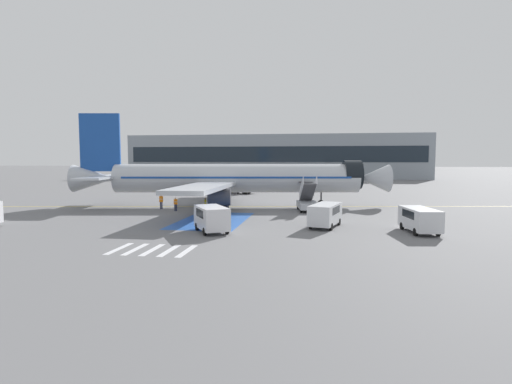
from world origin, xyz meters
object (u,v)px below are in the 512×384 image
at_px(terminal_building, 275,157).
at_px(ground_crew_3, 228,202).
at_px(service_van_2, 420,218).
at_px(ground_crew_2, 176,203).
at_px(service_van_3, 212,217).
at_px(ground_crew_0, 205,204).
at_px(boarding_stairs_forward, 308,202).
at_px(ground_crew_1, 161,200).
at_px(fuel_tanker, 232,184).
at_px(airliner, 231,178).
at_px(service_van_1, 325,213).

bearing_deg(terminal_building, ground_crew_3, -87.55).
bearing_deg(service_van_2, ground_crew_2, -31.11).
height_order(service_van_3, ground_crew_0, service_van_3).
distance_m(boarding_stairs_forward, ground_crew_2, 15.61).
bearing_deg(ground_crew_0, boarding_stairs_forward, -92.34).
bearing_deg(ground_crew_1, fuel_tanker, -104.43).
relative_size(fuel_tanker, service_van_3, 1.88).
bearing_deg(boarding_stairs_forward, ground_crew_3, 175.35).
relative_size(ground_crew_1, ground_crew_3, 1.10).
height_order(ground_crew_1, terminal_building, terminal_building).
bearing_deg(ground_crew_0, terminal_building, -13.83).
distance_m(boarding_stairs_forward, terminal_building, 84.22).
xyz_separation_m(boarding_stairs_forward, fuel_tanker, (-14.14, 22.45, 0.67)).
relative_size(boarding_stairs_forward, ground_crew_0, 3.44).
relative_size(airliner, service_van_1, 7.81).
relative_size(airliner, service_van_3, 8.69).
height_order(ground_crew_3, terminal_building, terminal_building).
bearing_deg(terminal_building, service_van_2, -76.69).
distance_m(service_van_2, service_van_3, 17.29).
distance_m(boarding_stairs_forward, service_van_2, 16.01).
bearing_deg(ground_crew_1, ground_crew_2, 145.29).
distance_m(ground_crew_2, terminal_building, 85.75).
distance_m(service_van_3, ground_crew_2, 14.96).
xyz_separation_m(service_van_1, ground_crew_1, (-19.62, 9.98, -0.18)).
height_order(fuel_tanker, service_van_2, fuel_tanker).
bearing_deg(ground_crew_1, airliner, -158.44).
xyz_separation_m(fuel_tanker, service_van_1, (16.03, -33.67, -0.43)).
distance_m(ground_crew_0, ground_crew_1, 6.13).
bearing_deg(terminal_building, boarding_stairs_forward, -81.03).
xyz_separation_m(ground_crew_0, ground_crew_2, (-3.66, 0.05, 0.01)).
relative_size(fuel_tanker, terminal_building, 0.09).
xyz_separation_m(service_van_2, terminal_building, (-22.67, 95.80, 5.77)).
relative_size(boarding_stairs_forward, service_van_2, 1.10).
bearing_deg(service_van_3, ground_crew_2, 90.78).
height_order(fuel_tanker, service_van_1, fuel_tanker).
distance_m(fuel_tanker, service_van_2, 42.51).
bearing_deg(ground_crew_3, fuel_tanker, 62.79).
bearing_deg(ground_crew_2, ground_crew_1, 138.79).
bearing_deg(boarding_stairs_forward, airliner, 154.79).
bearing_deg(ground_crew_2, fuel_tanker, 74.77).
distance_m(service_van_2, ground_crew_1, 29.66).
relative_size(service_van_1, ground_crew_2, 3.24).
height_order(airliner, service_van_2, airliner).
xyz_separation_m(airliner, service_van_2, (19.43, -15.66, -2.44)).
bearing_deg(terminal_building, ground_crew_2, -91.54).
bearing_deg(ground_crew_1, service_van_3, 120.19).
distance_m(boarding_stairs_forward, service_van_1, 11.38).
xyz_separation_m(service_van_2, ground_crew_0, (-21.32, 10.24, -0.32)).
bearing_deg(service_van_1, ground_crew_3, 153.00).
height_order(airliner, fuel_tanker, airliner).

